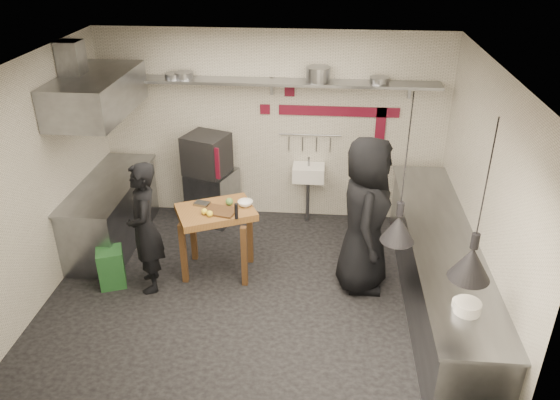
# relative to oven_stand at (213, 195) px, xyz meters

# --- Properties ---
(floor) EXTENTS (5.00, 5.00, 0.00)m
(floor) POSITION_rel_oven_stand_xyz_m (0.88, -1.81, -0.40)
(floor) COLOR black
(floor) RESTS_ON ground
(ceiling) EXTENTS (5.00, 5.00, 0.00)m
(ceiling) POSITION_rel_oven_stand_xyz_m (0.88, -1.81, 2.40)
(ceiling) COLOR beige
(ceiling) RESTS_ON floor
(wall_back) EXTENTS (5.00, 0.04, 2.80)m
(wall_back) POSITION_rel_oven_stand_xyz_m (0.88, 0.29, 1.00)
(wall_back) COLOR beige
(wall_back) RESTS_ON floor
(wall_front) EXTENTS (5.00, 0.04, 2.80)m
(wall_front) POSITION_rel_oven_stand_xyz_m (0.88, -3.91, 1.00)
(wall_front) COLOR beige
(wall_front) RESTS_ON floor
(wall_left) EXTENTS (0.04, 4.20, 2.80)m
(wall_left) POSITION_rel_oven_stand_xyz_m (-1.62, -1.81, 1.00)
(wall_left) COLOR beige
(wall_left) RESTS_ON floor
(wall_right) EXTENTS (0.04, 4.20, 2.80)m
(wall_right) POSITION_rel_oven_stand_xyz_m (3.38, -1.81, 1.00)
(wall_right) COLOR beige
(wall_right) RESTS_ON floor
(red_band_horiz) EXTENTS (1.70, 0.02, 0.14)m
(red_band_horiz) POSITION_rel_oven_stand_xyz_m (1.83, 0.27, 1.28)
(red_band_horiz) COLOR maroon
(red_band_horiz) RESTS_ON wall_back
(red_band_vert) EXTENTS (0.14, 0.02, 1.10)m
(red_band_vert) POSITION_rel_oven_stand_xyz_m (2.43, 0.27, 0.80)
(red_band_vert) COLOR maroon
(red_band_vert) RESTS_ON wall_back
(red_tile_a) EXTENTS (0.14, 0.02, 0.14)m
(red_tile_a) POSITION_rel_oven_stand_xyz_m (1.13, 0.27, 1.55)
(red_tile_a) COLOR maroon
(red_tile_a) RESTS_ON wall_back
(red_tile_b) EXTENTS (0.14, 0.02, 0.14)m
(red_tile_b) POSITION_rel_oven_stand_xyz_m (0.78, 0.27, 1.28)
(red_tile_b) COLOR maroon
(red_tile_b) RESTS_ON wall_back
(back_shelf) EXTENTS (4.60, 0.34, 0.04)m
(back_shelf) POSITION_rel_oven_stand_xyz_m (0.88, 0.11, 1.72)
(back_shelf) COLOR slate
(back_shelf) RESTS_ON wall_back
(shelf_bracket_left) EXTENTS (0.04, 0.06, 0.24)m
(shelf_bracket_left) POSITION_rel_oven_stand_xyz_m (-1.02, 0.26, 1.62)
(shelf_bracket_left) COLOR slate
(shelf_bracket_left) RESTS_ON wall_back
(shelf_bracket_mid) EXTENTS (0.04, 0.06, 0.24)m
(shelf_bracket_mid) POSITION_rel_oven_stand_xyz_m (0.88, 0.26, 1.62)
(shelf_bracket_mid) COLOR slate
(shelf_bracket_mid) RESTS_ON wall_back
(shelf_bracket_right) EXTENTS (0.04, 0.06, 0.24)m
(shelf_bracket_right) POSITION_rel_oven_stand_xyz_m (2.78, 0.26, 1.62)
(shelf_bracket_right) COLOR slate
(shelf_bracket_right) RESTS_ON wall_back
(pan_far_left) EXTENTS (0.31, 0.31, 0.09)m
(pan_far_left) POSITION_rel_oven_stand_xyz_m (-0.32, 0.11, 1.79)
(pan_far_left) COLOR slate
(pan_far_left) RESTS_ON back_shelf
(pan_mid_left) EXTENTS (0.30, 0.30, 0.07)m
(pan_mid_left) POSITION_rel_oven_stand_xyz_m (-0.47, 0.11, 1.78)
(pan_mid_left) COLOR slate
(pan_mid_left) RESTS_ON back_shelf
(stock_pot) EXTENTS (0.42, 0.42, 0.20)m
(stock_pot) POSITION_rel_oven_stand_xyz_m (1.52, 0.11, 1.84)
(stock_pot) COLOR slate
(stock_pot) RESTS_ON back_shelf
(pan_right) EXTENTS (0.33, 0.33, 0.08)m
(pan_right) POSITION_rel_oven_stand_xyz_m (2.34, 0.11, 1.78)
(pan_right) COLOR slate
(pan_right) RESTS_ON back_shelf
(oven_stand) EXTENTS (0.80, 0.77, 0.80)m
(oven_stand) POSITION_rel_oven_stand_xyz_m (0.00, 0.00, 0.00)
(oven_stand) COLOR slate
(oven_stand) RESTS_ON floor
(combi_oven) EXTENTS (0.71, 0.69, 0.58)m
(combi_oven) POSITION_rel_oven_stand_xyz_m (-0.04, -0.06, 0.69)
(combi_oven) COLOR black
(combi_oven) RESTS_ON oven_stand
(oven_door) EXTENTS (0.46, 0.19, 0.46)m
(oven_door) POSITION_rel_oven_stand_xyz_m (-0.02, -0.30, 0.69)
(oven_door) COLOR maroon
(oven_door) RESTS_ON combi_oven
(oven_glass) EXTENTS (0.31, 0.13, 0.34)m
(oven_glass) POSITION_rel_oven_stand_xyz_m (-0.03, -0.30, 0.69)
(oven_glass) COLOR black
(oven_glass) RESTS_ON oven_door
(hand_sink) EXTENTS (0.46, 0.34, 0.22)m
(hand_sink) POSITION_rel_oven_stand_xyz_m (1.43, 0.11, 0.38)
(hand_sink) COLOR white
(hand_sink) RESTS_ON wall_back
(sink_tap) EXTENTS (0.03, 0.03, 0.14)m
(sink_tap) POSITION_rel_oven_stand_xyz_m (1.43, 0.11, 0.56)
(sink_tap) COLOR slate
(sink_tap) RESTS_ON hand_sink
(sink_drain) EXTENTS (0.06, 0.06, 0.66)m
(sink_drain) POSITION_rel_oven_stand_xyz_m (1.43, 0.07, -0.06)
(sink_drain) COLOR slate
(sink_drain) RESTS_ON floor
(utensil_rail) EXTENTS (0.90, 0.02, 0.02)m
(utensil_rail) POSITION_rel_oven_stand_xyz_m (1.43, 0.25, 0.92)
(utensil_rail) COLOR slate
(utensil_rail) RESTS_ON wall_back
(counter_right) EXTENTS (0.70, 3.80, 0.90)m
(counter_right) POSITION_rel_oven_stand_xyz_m (3.03, -1.81, 0.05)
(counter_right) COLOR slate
(counter_right) RESTS_ON floor
(counter_right_top) EXTENTS (0.76, 3.90, 0.03)m
(counter_right_top) POSITION_rel_oven_stand_xyz_m (3.03, -1.81, 0.52)
(counter_right_top) COLOR slate
(counter_right_top) RESTS_ON counter_right
(plate_stack) EXTENTS (0.27, 0.27, 0.11)m
(plate_stack) POSITION_rel_oven_stand_xyz_m (3.00, -3.13, 0.59)
(plate_stack) COLOR white
(plate_stack) RESTS_ON counter_right_top
(small_bowl_right) EXTENTS (0.25, 0.25, 0.05)m
(small_bowl_right) POSITION_rel_oven_stand_xyz_m (2.98, -3.05, 0.56)
(small_bowl_right) COLOR white
(small_bowl_right) RESTS_ON counter_right_top
(counter_left) EXTENTS (0.70, 1.90, 0.90)m
(counter_left) POSITION_rel_oven_stand_xyz_m (-1.27, -0.76, 0.05)
(counter_left) COLOR slate
(counter_left) RESTS_ON floor
(counter_left_top) EXTENTS (0.76, 2.00, 0.03)m
(counter_left_top) POSITION_rel_oven_stand_xyz_m (-1.27, -0.76, 0.52)
(counter_left_top) COLOR slate
(counter_left_top) RESTS_ON counter_left
(extractor_hood) EXTENTS (0.78, 1.60, 0.50)m
(extractor_hood) POSITION_rel_oven_stand_xyz_m (-1.22, -0.76, 1.75)
(extractor_hood) COLOR slate
(extractor_hood) RESTS_ON ceiling
(hood_duct) EXTENTS (0.28, 0.28, 0.50)m
(hood_duct) POSITION_rel_oven_stand_xyz_m (-1.47, -0.76, 2.15)
(hood_duct) COLOR slate
(hood_duct) RESTS_ON ceiling
(green_bin) EXTENTS (0.40, 0.40, 0.50)m
(green_bin) POSITION_rel_oven_stand_xyz_m (-0.93, -1.78, -0.15)
(green_bin) COLOR #235D2A
(green_bin) RESTS_ON floor
(prep_table) EXTENTS (1.10, 0.97, 0.92)m
(prep_table) POSITION_rel_oven_stand_xyz_m (0.34, -1.37, 0.06)
(prep_table) COLOR olive
(prep_table) RESTS_ON floor
(cutting_board) EXTENTS (0.42, 0.34, 0.02)m
(cutting_board) POSITION_rel_oven_stand_xyz_m (0.42, -1.44, 0.53)
(cutting_board) COLOR #50331B
(cutting_board) RESTS_ON prep_table
(pepper_mill) EXTENTS (0.05, 0.05, 0.20)m
(pepper_mill) POSITION_rel_oven_stand_xyz_m (0.64, -1.59, 0.62)
(pepper_mill) COLOR black
(pepper_mill) RESTS_ON prep_table
(lemon_a) EXTENTS (0.08, 0.08, 0.08)m
(lemon_a) POSITION_rel_oven_stand_xyz_m (0.24, -1.52, 0.56)
(lemon_a) COLOR yellow
(lemon_a) RESTS_ON prep_table
(lemon_b) EXTENTS (0.10, 0.10, 0.08)m
(lemon_b) POSITION_rel_oven_stand_xyz_m (0.31, -1.57, 0.56)
(lemon_b) COLOR yellow
(lemon_b) RESTS_ON prep_table
(veg_ball) EXTENTS (0.10, 0.10, 0.10)m
(veg_ball) POSITION_rel_oven_stand_xyz_m (0.50, -1.26, 0.57)
(veg_ball) COLOR #56853C
(veg_ball) RESTS_ON prep_table
(steel_tray) EXTENTS (0.21, 0.17, 0.03)m
(steel_tray) POSITION_rel_oven_stand_xyz_m (0.15, -1.28, 0.54)
(steel_tray) COLOR slate
(steel_tray) RESTS_ON prep_table
(bowl) EXTENTS (0.19, 0.19, 0.06)m
(bowl) POSITION_rel_oven_stand_xyz_m (0.69, -1.25, 0.55)
(bowl) COLOR white
(bowl) RESTS_ON prep_table
(heat_lamp_near) EXTENTS (0.40, 0.40, 1.48)m
(heat_lamp_near) POSITION_rel_oven_stand_xyz_m (2.39, -2.58, 1.66)
(heat_lamp_near) COLOR black
(heat_lamp_near) RESTS_ON ceiling
(heat_lamp_far) EXTENTS (0.38, 0.38, 1.45)m
(heat_lamp_far) POSITION_rel_oven_stand_xyz_m (2.93, -3.20, 1.67)
(heat_lamp_far) COLOR black
(heat_lamp_far) RESTS_ON ceiling
(chef_left) EXTENTS (0.57, 0.70, 1.66)m
(chef_left) POSITION_rel_oven_stand_xyz_m (-0.44, -1.76, 0.43)
(chef_left) COLOR black
(chef_left) RESTS_ON floor
(chef_right) EXTENTS (0.67, 0.99, 1.96)m
(chef_right) POSITION_rel_oven_stand_xyz_m (2.16, -1.49, 0.58)
(chef_right) COLOR black
(chef_right) RESTS_ON floor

